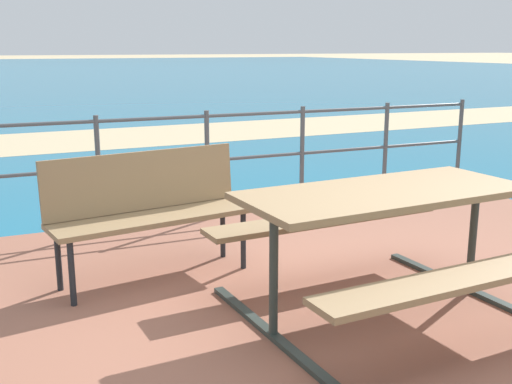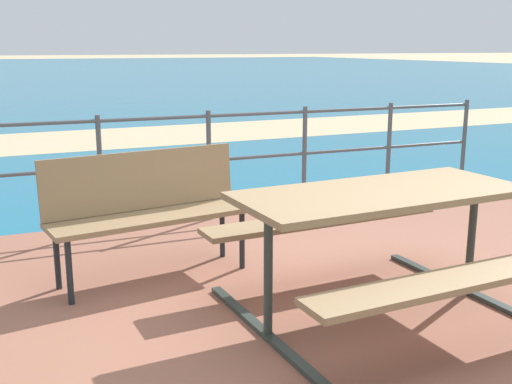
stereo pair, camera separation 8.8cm
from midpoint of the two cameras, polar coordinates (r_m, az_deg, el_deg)
ground_plane at (r=3.81m, az=8.46°, el=-12.47°), size 240.00×240.00×0.00m
patio_paving at (r=3.79m, az=8.48°, el=-12.06°), size 6.40×5.20×0.06m
sea_water at (r=42.98m, az=-20.72°, el=10.24°), size 90.00×90.00×0.01m
beach_strip at (r=11.63m, az=-13.64°, el=4.79°), size 54.05×3.92×0.01m
picnic_table at (r=3.72m, az=12.00°, el=-2.67°), size 1.80×1.61×0.77m
park_bench at (r=4.35m, az=-9.37°, el=-0.97°), size 1.45×0.62×0.87m
railing_fence at (r=5.70m, az=-3.90°, el=3.59°), size 5.94×0.04×1.02m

